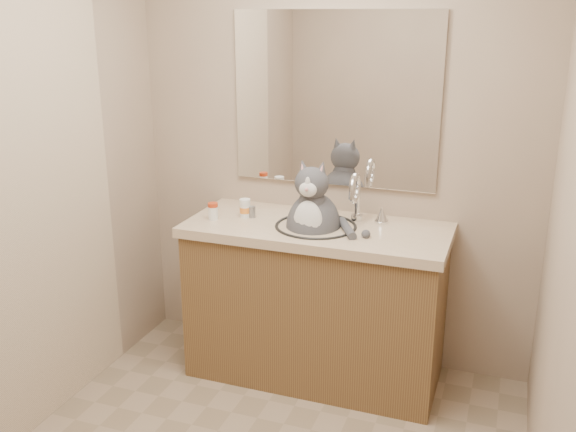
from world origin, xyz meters
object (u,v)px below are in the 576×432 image
at_px(pill_bottle_orange, 245,208).
at_px(grey_canister, 252,212).
at_px(pill_bottle_redcap, 213,211).
at_px(cat, 313,223).

height_order(pill_bottle_orange, grey_canister, pill_bottle_orange).
bearing_deg(grey_canister, pill_bottle_redcap, -150.05).
relative_size(cat, pill_bottle_orange, 5.67).
distance_m(pill_bottle_redcap, pill_bottle_orange, 0.17).
distance_m(cat, pill_bottle_orange, 0.39).
relative_size(pill_bottle_orange, grey_canister, 1.62).
height_order(cat, pill_bottle_orange, cat).
relative_size(cat, grey_canister, 9.20).
bearing_deg(pill_bottle_redcap, cat, 7.05).
bearing_deg(pill_bottle_orange, grey_canister, 9.62).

